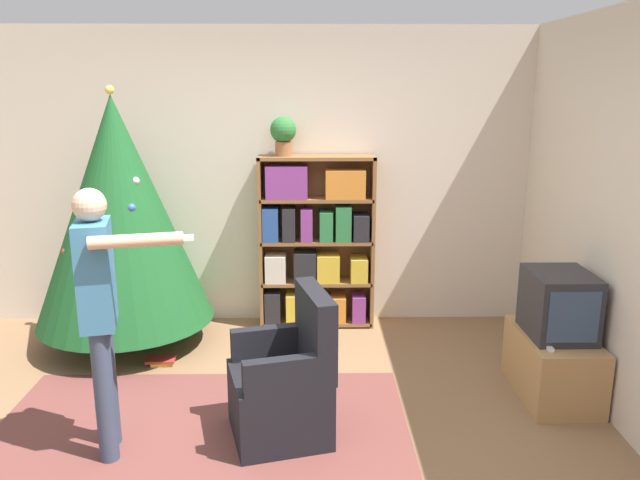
# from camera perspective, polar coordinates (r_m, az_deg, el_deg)

# --- Properties ---
(ground_plane) EXTENTS (14.00, 14.00, 0.00)m
(ground_plane) POSITION_cam_1_polar(r_m,az_deg,el_deg) (3.89, -7.45, -18.92)
(ground_plane) COLOR #846042
(wall_back) EXTENTS (8.00, 0.10, 2.60)m
(wall_back) POSITION_cam_1_polar(r_m,az_deg,el_deg) (5.59, -5.27, 5.63)
(wall_back) COLOR beige
(wall_back) RESTS_ON ground_plane
(area_rug) EXTENTS (2.61, 1.83, 0.01)m
(area_rug) POSITION_cam_1_polar(r_m,az_deg,el_deg) (4.04, -11.14, -17.65)
(area_rug) COLOR brown
(area_rug) RESTS_ON ground_plane
(bookshelf) EXTENTS (1.00, 0.27, 1.52)m
(bookshelf) POSITION_cam_1_polar(r_m,az_deg,el_deg) (5.47, -0.47, -0.47)
(bookshelf) COLOR brown
(bookshelf) RESTS_ON ground_plane
(tv_stand) EXTENTS (0.46, 0.77, 0.45)m
(tv_stand) POSITION_cam_1_polar(r_m,az_deg,el_deg) (4.68, 20.51, -10.65)
(tv_stand) COLOR tan
(tv_stand) RESTS_ON ground_plane
(television) EXTENTS (0.40, 0.50, 0.44)m
(television) POSITION_cam_1_polar(r_m,az_deg,el_deg) (4.52, 21.00, -5.50)
(television) COLOR #28282D
(television) RESTS_ON tv_stand
(game_remote) EXTENTS (0.04, 0.12, 0.02)m
(game_remote) POSITION_cam_1_polar(r_m,az_deg,el_deg) (4.34, 20.15, -9.16)
(game_remote) COLOR white
(game_remote) RESTS_ON tv_stand
(christmas_tree) EXTENTS (1.42, 1.42, 2.11)m
(christmas_tree) POSITION_cam_1_polar(r_m,az_deg,el_deg) (5.23, -17.88, 2.51)
(christmas_tree) COLOR #4C3323
(christmas_tree) RESTS_ON ground_plane
(armchair) EXTENTS (0.69, 0.69, 0.92)m
(armchair) POSITION_cam_1_polar(r_m,az_deg,el_deg) (3.91, -3.16, -13.21)
(armchair) COLOR black
(armchair) RESTS_ON ground_plane
(standing_person) EXTENTS (0.69, 0.46, 1.57)m
(standing_person) POSITION_cam_1_polar(r_m,az_deg,el_deg) (3.70, -19.48, -5.39)
(standing_person) COLOR #38425B
(standing_person) RESTS_ON ground_plane
(potted_plant) EXTENTS (0.22, 0.22, 0.33)m
(potted_plant) POSITION_cam_1_polar(r_m,az_deg,el_deg) (5.33, -3.38, 9.72)
(potted_plant) COLOR #935B38
(potted_plant) RESTS_ON bookshelf
(book_pile_near_tree) EXTENTS (0.22, 0.14, 0.05)m
(book_pile_near_tree) POSITION_cam_1_polar(r_m,az_deg,el_deg) (5.07, -14.30, -10.68)
(book_pile_near_tree) COLOR gold
(book_pile_near_tree) RESTS_ON ground_plane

